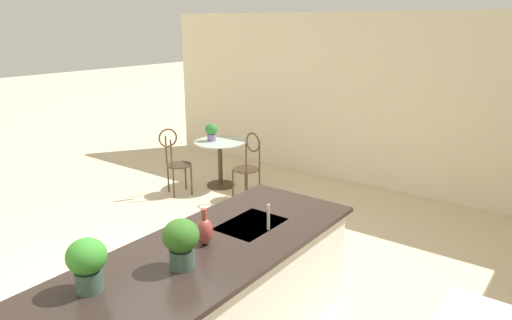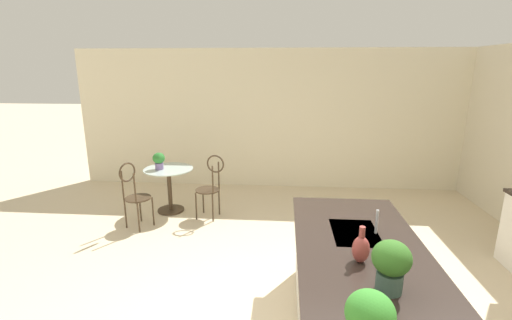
{
  "view_description": "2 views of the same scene",
  "coord_description": "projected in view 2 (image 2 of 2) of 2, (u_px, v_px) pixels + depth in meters",
  "views": [
    {
      "loc": [
        2.58,
        3.02,
        2.54
      ],
      "look_at": [
        -1.44,
        0.02,
        1.05
      ],
      "focal_mm": 32.52,
      "sensor_mm": 36.0,
      "label": 1
    },
    {
      "loc": [
        2.71,
        0.2,
        2.34
      ],
      "look_at": [
        -1.76,
        -0.16,
        1.17
      ],
      "focal_mm": 24.94,
      "sensor_mm": 36.0,
      "label": 2
    }
  ],
  "objects": [
    {
      "name": "vase_on_counter",
      "position": [
        361.0,
        249.0,
        2.65
      ],
      "size": [
        0.13,
        0.13,
        0.29
      ],
      "color": "#993D38",
      "rests_on": "kitchen_island"
    },
    {
      "name": "chair_near_window",
      "position": [
        134.0,
        192.0,
        5.21
      ],
      "size": [
        0.52,
        0.51,
        1.04
      ],
      "color": "#3D2D1E",
      "rests_on": "ground"
    },
    {
      "name": "sink_faucet",
      "position": [
        377.0,
        222.0,
        3.12
      ],
      "size": [
        0.02,
        0.02,
        0.22
      ],
      "primitive_type": "cylinder",
      "color": "#B2B5BA",
      "rests_on": "kitchen_island"
    },
    {
      "name": "chair_by_island",
      "position": [
        210.0,
        184.0,
        5.59
      ],
      "size": [
        0.44,
        0.51,
        1.04
      ],
      "color": "#3D2D1E",
      "rests_on": "ground"
    },
    {
      "name": "kitchen_island",
      "position": [
        364.0,
        318.0,
        2.75
      ],
      "size": [
        2.8,
        1.06,
        0.92
      ],
      "color": "white",
      "rests_on": "ground"
    },
    {
      "name": "wall_left_window",
      "position": [
        274.0,
        120.0,
        6.99
      ],
      "size": [
        0.12,
        7.8,
        2.7
      ],
      "primitive_type": "cube",
      "color": "beige",
      "rests_on": "ground"
    },
    {
      "name": "potted_plant_counter_near",
      "position": [
        391.0,
        263.0,
        2.28
      ],
      "size": [
        0.25,
        0.25,
        0.35
      ],
      "color": "#385147",
      "rests_on": "kitchen_island"
    },
    {
      "name": "bistro_table",
      "position": [
        169.0,
        186.0,
        5.88
      ],
      "size": [
        0.8,
        0.8,
        0.74
      ],
      "color": "#3D2D1E",
      "rests_on": "ground"
    },
    {
      "name": "potted_plant_on_table",
      "position": [
        159.0,
        160.0,
        5.74
      ],
      "size": [
        0.19,
        0.19,
        0.27
      ],
      "color": "#7A669E",
      "rests_on": "bistro_table"
    },
    {
      "name": "potted_plant_counter_far",
      "position": [
        369.0,
        320.0,
        1.77
      ],
      "size": [
        0.25,
        0.25,
        0.35
      ],
      "color": "#385147",
      "rests_on": "kitchen_island"
    }
  ]
}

